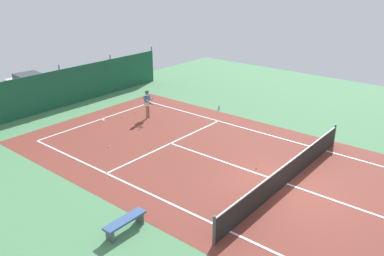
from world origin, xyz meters
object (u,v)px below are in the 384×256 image
Objects in this scene: tennis_ball_near_player at (256,168)px; water_bottle at (219,108)px; tennis_ball_midcourt at (135,112)px; tennis_net at (288,173)px; tennis_ball_by_sideline at (109,147)px; courtside_bench at (125,222)px; tennis_player at (147,102)px; parked_car at (31,86)px.

water_bottle is (5.41, 5.92, 0.09)m from tennis_ball_near_player.
tennis_ball_midcourt is at bearing 80.19° from tennis_ball_near_player.
tennis_net reaches higher than tennis_ball_midcourt.
tennis_net reaches higher than water_bottle.
tennis_ball_by_sideline is (-2.29, 8.45, -0.48)m from tennis_net.
tennis_ball_by_sideline is 0.04× the size of courtside_bench.
tennis_ball_by_sideline is at bearing 173.87° from water_bottle.
tennis_net is at bearing -74.84° from tennis_ball_by_sideline.
courtside_bench is (-8.23, -7.24, -0.59)m from tennis_player.
parked_car is (1.93, 10.37, 0.81)m from tennis_ball_by_sideline.
tennis_ball_by_sideline is at bearing -147.67° from tennis_ball_midcourt.
tennis_net is 1.77m from tennis_ball_near_player.
tennis_player is at bearing 41.35° from courtside_bench.
tennis_ball_near_player is at bearing 97.65° from parked_car.
parked_car is (-2.28, 8.87, -0.12)m from tennis_player.
tennis_ball_near_player is at bearing -68.38° from tennis_ball_by_sideline.
parked_car reaches higher than tennis_ball_near_player.
water_bottle reaches higher than tennis_ball_midcourt.
courtside_bench is at bearing 74.84° from parked_car.
tennis_ball_near_player and tennis_ball_by_sideline have the same top height.
tennis_ball_near_player is at bearing -8.85° from courtside_bench.
tennis_net is at bearing 96.21° from parked_car.
tennis_ball_by_sideline is (-4.21, -1.50, -0.93)m from tennis_player.
tennis_net is at bearing -100.37° from tennis_ball_midcourt.
courtside_bench reaches higher than tennis_ball_near_player.
tennis_ball_midcourt is 0.28× the size of water_bottle.
tennis_ball_by_sideline is at bearing 111.62° from tennis_ball_near_player.
courtside_bench is at bearing 156.79° from tennis_net.
water_bottle is (8.10, -0.87, 0.09)m from tennis_ball_by_sideline.
water_bottle reaches higher than tennis_ball_by_sideline.
tennis_ball_midcourt is 0.04× the size of courtside_bench.
tennis_ball_midcourt is 5.22m from water_bottle.
tennis_ball_midcourt is at bearing 32.33° from tennis_ball_by_sideline.
tennis_net is 153.33× the size of tennis_ball_near_player.
tennis_ball_by_sideline is at bearing 105.16° from tennis_net.
parked_car reaches higher than tennis_player.
tennis_player is (1.92, 9.95, 0.45)m from tennis_net.
courtside_bench is at bearing 171.15° from tennis_ball_near_player.
tennis_ball_near_player is (0.40, 1.66, -0.48)m from tennis_net.
tennis_player is at bearing 109.52° from parked_car.
water_bottle is at bearing -43.85° from tennis_ball_midcourt.
tennis_player is 9.16m from parked_car.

